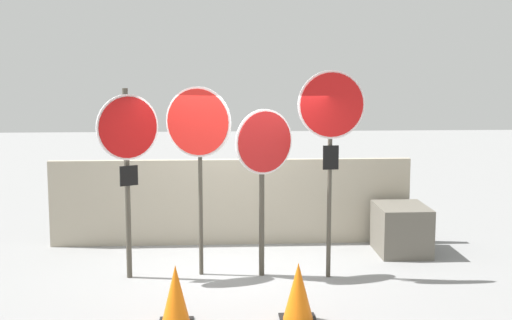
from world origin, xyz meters
TOP-DOWN VIEW (x-y plane):
  - ground_plane at (0.00, 0.00)m, footprint 40.00×40.00m
  - fence_back at (0.00, 1.52)m, footprint 5.81×0.12m
  - stop_sign_0 at (-1.42, -0.26)m, footprint 0.78×0.46m
  - stop_sign_1 at (-0.48, -0.18)m, footprint 0.89×0.40m
  - stop_sign_2 at (0.40, -0.26)m, footprint 0.80×0.44m
  - stop_sign_3 at (1.29, -0.40)m, footprint 0.91×0.14m
  - traffic_cone_0 at (0.68, -1.99)m, footprint 0.42×0.42m
  - traffic_cone_1 at (-0.71, -2.02)m, footprint 0.39×0.39m
  - storage_crate at (2.61, 0.83)m, footprint 0.76×0.99m

SIDE VIEW (x-z plane):
  - ground_plane at x=0.00m, z-range 0.00..0.00m
  - traffic_cone_0 at x=0.68m, z-range 0.00..0.68m
  - traffic_cone_1 at x=-0.71m, z-range 0.00..0.69m
  - storage_crate at x=2.61m, z-range 0.00..0.74m
  - fence_back at x=0.00m, z-range 0.00..1.39m
  - stop_sign_2 at x=0.40m, z-range 0.51..2.83m
  - stop_sign_0 at x=-1.42m, z-range 0.54..3.14m
  - stop_sign_1 at x=-0.48m, z-range 0.69..3.30m
  - stop_sign_3 at x=1.29m, z-range 0.72..3.56m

